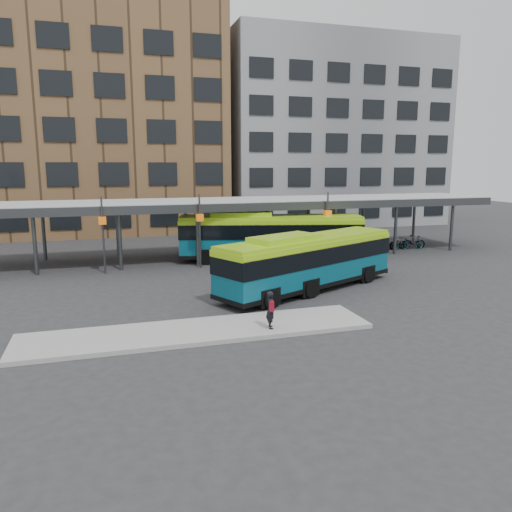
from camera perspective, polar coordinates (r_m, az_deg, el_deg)
The scene contains 9 objects.
ground at distance 24.62m, azimuth 4.85°, elevation -5.35°, with size 120.00×120.00×0.00m, color #28282B.
boarding_island at distance 20.36m, azimuth -6.59°, elevation -8.53°, with size 14.00×3.00×0.18m, color gray.
canopy at distance 36.04m, azimuth -2.78°, elevation 6.02°, with size 40.00×6.53×4.80m.
building_brick at distance 54.15m, azimuth -18.74°, elevation 14.50°, with size 26.00×14.00×22.00m, color brown.
building_grey at distance 59.51m, azimuth 7.98°, elevation 13.56°, with size 24.00×14.00×20.00m, color slate.
bus_front at distance 26.72m, azimuth 6.02°, elevation -0.49°, with size 11.35×7.10×3.15m.
bus_rear at distance 34.80m, azimuth 1.60°, elevation 2.39°, with size 12.83×5.69×3.46m.
pedestrian at distance 20.09m, azimuth 1.70°, elevation -6.13°, with size 0.44×0.63×1.53m.
bike_rack at distance 41.14m, azimuth 15.62°, elevation 1.39°, with size 5.81×1.41×1.06m.
Camera 1 is at (-8.87, -21.96, 6.69)m, focal length 35.00 mm.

